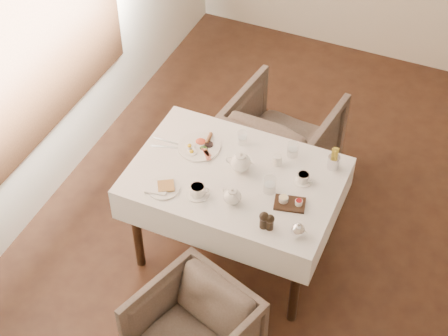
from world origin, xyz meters
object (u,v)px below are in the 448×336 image
breakfast_plate (200,146)px  teapot_centre (241,162)px  armchair_far (282,138)px  armchair_near (193,334)px  table (235,188)px

breakfast_plate → teapot_centre: teapot_centre is taller
armchair_far → breakfast_plate: 0.91m
armchair_near → armchair_far: 1.73m
table → breakfast_plate: size_ratio=4.68×
table → armchair_near: (0.11, -0.86, -0.35)m
teapot_centre → breakfast_plate: bearing=156.9°
armchair_near → armchair_far: (-0.10, 1.73, 0.05)m
armchair_near → teapot_centre: (-0.09, 0.91, 0.54)m
armchair_near → teapot_centre: bearing=114.3°
table → teapot_centre: (0.01, 0.05, 0.19)m
table → breakfast_plate: 0.35m
table → armchair_far: bearing=89.5°
table → armchair_far: table is taller
teapot_centre → armchair_far: bearing=81.9°
armchair_near → breakfast_plate: breakfast_plate is taller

